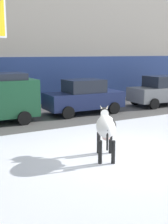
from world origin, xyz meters
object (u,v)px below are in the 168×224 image
car_navy_sedan (84,97)px  car_grey_sedan (162,91)px  cow_holstein (106,127)px  pedestrian_near_billboard (132,86)px

car_navy_sedan → car_grey_sedan: 5.56m
cow_holstein → pedestrian_near_billboard: size_ratio=1.07×
cow_holstein → car_grey_sedan: (8.54, 6.52, -0.09)m
pedestrian_near_billboard → car_grey_sedan: bearing=-98.0°
car_navy_sedan → pedestrian_near_billboard: size_ratio=2.46×
car_grey_sedan → car_navy_sedan: bearing=179.2°
cow_holstein → pedestrian_near_billboard: 13.53m
pedestrian_near_billboard → cow_holstein: bearing=-131.9°
cow_holstein → car_navy_sedan: size_ratio=0.44×
car_grey_sedan → pedestrian_near_billboard: size_ratio=2.46×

